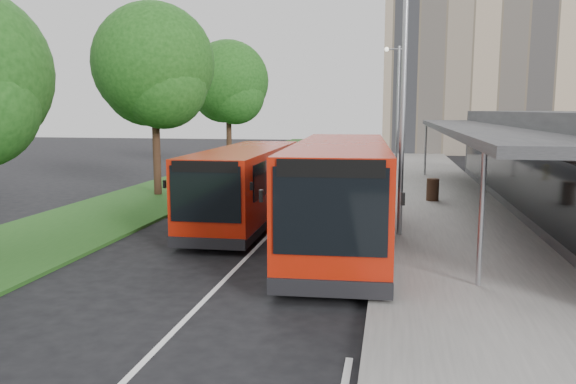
# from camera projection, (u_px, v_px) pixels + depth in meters

# --- Properties ---
(ground) EXTENTS (120.00, 120.00, 0.00)m
(ground) POSITION_uv_depth(u_px,v_px,m) (256.00, 248.00, 16.70)
(ground) COLOR black
(ground) RESTS_ON ground
(pavement) EXTENTS (5.00, 80.00, 0.15)m
(pavement) POSITION_uv_depth(u_px,v_px,m) (425.00, 174.00, 35.06)
(pavement) COLOR slate
(pavement) RESTS_ON ground
(grass_verge) EXTENTS (5.00, 80.00, 0.10)m
(grass_verge) POSITION_uv_depth(u_px,v_px,m) (225.00, 171.00, 37.41)
(grass_verge) COLOR #1D4A17
(grass_verge) RESTS_ON ground
(lane_centre_line) EXTENTS (0.12, 70.00, 0.01)m
(lane_centre_line) POSITION_uv_depth(u_px,v_px,m) (320.00, 183.00, 31.29)
(lane_centre_line) COLOR silver
(lane_centre_line) RESTS_ON ground
(kerb_dashes) EXTENTS (0.12, 56.00, 0.01)m
(kerb_dashes) POSITION_uv_depth(u_px,v_px,m) (381.00, 176.00, 34.59)
(kerb_dashes) COLOR silver
(kerb_dashes) RESTS_ON ground
(office_block) EXTENTS (22.00, 12.00, 18.00)m
(office_block) POSITION_uv_depth(u_px,v_px,m) (501.00, 58.00, 53.72)
(office_block) COLOR tan
(office_block) RESTS_ON ground
(station_building) EXTENTS (7.70, 26.00, 4.00)m
(station_building) POSITION_uv_depth(u_px,v_px,m) (570.00, 162.00, 22.23)
(station_building) COLOR #2A2A2D
(station_building) RESTS_ON ground
(tree_mid) EXTENTS (5.58, 5.58, 8.97)m
(tree_mid) POSITION_uv_depth(u_px,v_px,m) (154.00, 72.00, 25.92)
(tree_mid) COLOR #382116
(tree_mid) RESTS_ON ground
(tree_far) EXTENTS (5.41, 5.41, 8.70)m
(tree_far) POSITION_uv_depth(u_px,v_px,m) (228.00, 86.00, 37.62)
(tree_far) COLOR #382116
(tree_far) RESTS_ON ground
(lamp_post_near) EXTENTS (1.44, 0.28, 8.00)m
(lamp_post_near) POSITION_uv_depth(u_px,v_px,m) (401.00, 89.00, 17.22)
(lamp_post_near) COLOR gray
(lamp_post_near) RESTS_ON pavement
(lamp_post_far) EXTENTS (1.44, 0.28, 8.00)m
(lamp_post_far) POSITION_uv_depth(u_px,v_px,m) (396.00, 100.00, 36.67)
(lamp_post_far) COLOR gray
(lamp_post_far) RESTS_ON pavement
(bus_main) EXTENTS (3.36, 11.17, 3.13)m
(bus_main) POSITION_uv_depth(u_px,v_px,m) (341.00, 193.00, 16.80)
(bus_main) COLOR #AC1809
(bus_main) RESTS_ON ground
(bus_second) EXTENTS (2.64, 9.63, 2.71)m
(bus_second) POSITION_uv_depth(u_px,v_px,m) (246.00, 185.00, 20.24)
(bus_second) COLOR #AC1809
(bus_second) RESTS_ON ground
(litter_bin) EXTENTS (0.67, 0.67, 0.96)m
(litter_bin) POSITION_uv_depth(u_px,v_px,m) (433.00, 190.00, 24.43)
(litter_bin) COLOR #352115
(litter_bin) RESTS_ON pavement
(bollard) EXTENTS (0.17, 0.17, 0.91)m
(bollard) POSITION_uv_depth(u_px,v_px,m) (402.00, 170.00, 32.70)
(bollard) COLOR gold
(bollard) RESTS_ON pavement
(car_near) EXTENTS (1.92, 3.94, 1.29)m
(car_near) POSITION_uv_depth(u_px,v_px,m) (371.00, 147.00, 52.21)
(car_near) COLOR #621F0E
(car_near) RESTS_ON ground
(car_far) EXTENTS (2.60, 4.22, 1.31)m
(car_far) POSITION_uv_depth(u_px,v_px,m) (340.00, 142.00, 60.00)
(car_far) COLOR navy
(car_far) RESTS_ON ground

